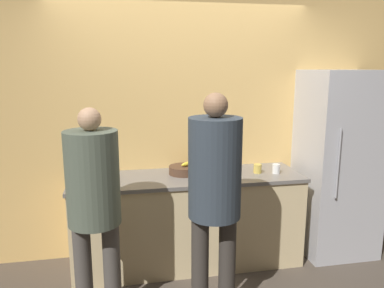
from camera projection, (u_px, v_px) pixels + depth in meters
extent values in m
plane|color=#4C4238|center=(195.00, 281.00, 3.37)|extent=(14.00, 14.00, 0.00)
cube|color=#E0B266|center=(182.00, 127.00, 3.78)|extent=(5.20, 0.06, 2.60)
cube|color=beige|center=(188.00, 221.00, 3.64)|extent=(2.15, 0.65, 0.85)
cube|color=slate|center=(188.00, 177.00, 3.55)|extent=(2.18, 0.68, 0.03)
cube|color=#B7B7BC|center=(337.00, 163.00, 3.80)|extent=(0.71, 0.66, 1.87)
cylinder|color=#99999E|center=(338.00, 164.00, 3.41)|extent=(0.02, 0.02, 0.65)
cylinder|color=#4C4742|center=(84.00, 273.00, 2.79)|extent=(0.13, 0.13, 0.78)
cylinder|color=#4C4742|center=(112.00, 270.00, 2.83)|extent=(0.13, 0.13, 0.78)
cylinder|color=#515B4C|center=(93.00, 178.00, 2.66)|extent=(0.38, 0.38, 0.68)
sphere|color=tan|center=(89.00, 119.00, 2.57)|extent=(0.16, 0.16, 0.16)
cylinder|color=#38332D|center=(200.00, 269.00, 2.80)|extent=(0.13, 0.13, 0.83)
cylinder|color=#38332D|center=(227.00, 266.00, 2.84)|extent=(0.13, 0.13, 0.83)
cylinder|color=#333D47|center=(215.00, 168.00, 2.66)|extent=(0.38, 0.38, 0.72)
sphere|color=#936B4C|center=(216.00, 105.00, 2.57)|extent=(0.17, 0.17, 0.17)
cylinder|color=#4C3323|center=(184.00, 170.00, 3.59)|extent=(0.28, 0.28, 0.08)
ellipsoid|color=yellow|center=(187.00, 164.00, 3.59)|extent=(0.15, 0.12, 0.04)
cylinder|color=#3D424C|center=(215.00, 163.00, 3.77)|extent=(0.11, 0.11, 0.13)
cylinder|color=#99754C|center=(214.00, 152.00, 3.75)|extent=(0.01, 0.05, 0.24)
cylinder|color=#99754C|center=(216.00, 152.00, 3.76)|extent=(0.03, 0.05, 0.24)
cylinder|color=#99754C|center=(216.00, 152.00, 3.74)|extent=(0.05, 0.01, 0.24)
cylinder|color=brown|center=(191.00, 161.00, 3.75)|extent=(0.05, 0.05, 0.16)
cylinder|color=brown|center=(191.00, 151.00, 3.73)|extent=(0.02, 0.02, 0.05)
cylinder|color=black|center=(191.00, 148.00, 3.73)|extent=(0.03, 0.03, 0.02)
cylinder|color=#333338|center=(231.00, 163.00, 3.73)|extent=(0.06, 0.06, 0.13)
cylinder|color=#333338|center=(231.00, 155.00, 3.71)|extent=(0.03, 0.03, 0.04)
cylinder|color=black|center=(231.00, 152.00, 3.71)|extent=(0.03, 0.03, 0.02)
cylinder|color=#236033|center=(94.00, 179.00, 3.18)|extent=(0.05, 0.05, 0.16)
cylinder|color=#236033|center=(93.00, 167.00, 3.15)|extent=(0.02, 0.02, 0.05)
cylinder|color=black|center=(93.00, 163.00, 3.15)|extent=(0.03, 0.03, 0.02)
cylinder|color=white|center=(276.00, 169.00, 3.61)|extent=(0.07, 0.07, 0.09)
cylinder|color=gold|center=(258.00, 169.00, 3.62)|extent=(0.08, 0.08, 0.09)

